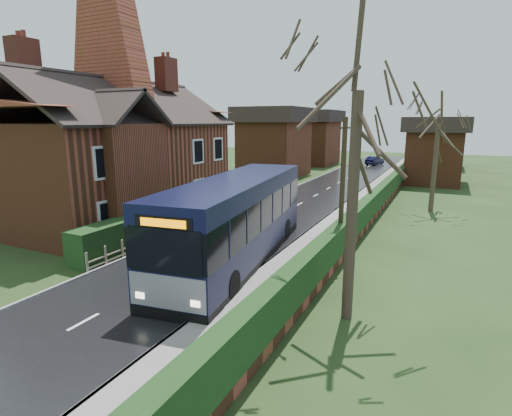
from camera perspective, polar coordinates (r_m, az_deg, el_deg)
The scene contains 18 objects.
ground at distance 18.08m, azimuth -8.92°, elevation -7.67°, with size 140.00×140.00×0.00m, color #324A1F.
road at distance 26.55m, azimuth 3.36°, elevation -1.03°, with size 6.00×100.00×0.02m, color black.
pavement at distance 25.29m, azimuth 12.31°, elevation -1.84°, with size 2.50×100.00×0.14m, color slate.
kerb_right at distance 25.57m, azimuth 9.69°, elevation -1.57°, with size 0.12×100.00×0.14m, color gray.
kerb_left at distance 27.81m, azimuth -2.46°, elevation -0.32°, with size 0.12×100.00×0.10m, color gray.
front_hedge at distance 23.94m, azimuth -9.92°, elevation -0.73°, with size 1.20×16.00×1.60m, color black.
picket_fence at distance 23.60m, azimuth -8.41°, elevation -1.74°, with size 0.10×16.00×0.90m, color gray, non-canonical shape.
right_wall_hedge at distance 24.78m, azimuth 15.89°, elevation -0.06°, with size 0.60×50.00×1.80m.
brick_house at distance 26.36m, azimuth -19.18°, elevation 7.83°, with size 9.30×14.60×10.30m.
bus at distance 17.66m, azimuth -2.77°, elevation -1.79°, with size 4.33×12.42×3.70m.
car_silver at distance 26.46m, azimuth -0.14°, elevation 0.34°, with size 1.51×3.76×1.28m, color #B3B4B8.
car_green at distance 20.51m, azimuth -9.08°, elevation -3.11°, with size 2.04×5.02×1.46m, color black.
car_distant at distance 59.56m, azimuth 16.60°, elevation 6.50°, with size 1.29×3.69×1.22m, color black.
bus_stop_sign at distance 13.78m, azimuth -4.27°, elevation -6.00°, with size 0.09×0.41×2.75m.
telegraph_pole at distance 17.51m, azimuth 12.20°, elevation 2.37°, with size 0.37×0.78×6.31m.
tree_right_near at distance 12.14m, azimuth 14.53°, elevation 18.17°, with size 4.62×4.62×9.98m.
tree_right_far at distance 29.64m, azimuth 24.73°, elevation 11.68°, with size 4.41×4.41×8.53m.
tree_house_side at distance 33.17m, azimuth -9.96°, elevation 12.97°, with size 3.89×3.89×8.85m.
Camera 1 is at (9.77, -13.92, 6.14)m, focal length 28.00 mm.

